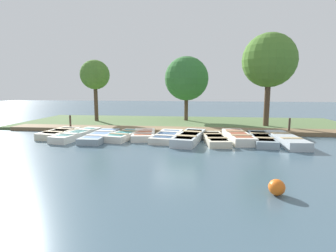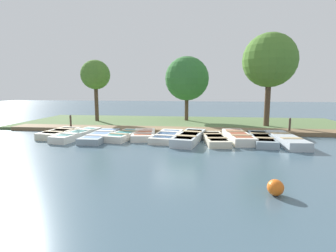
{
  "view_description": "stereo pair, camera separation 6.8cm",
  "coord_description": "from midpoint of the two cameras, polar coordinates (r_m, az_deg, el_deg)",
  "views": [
    {
      "loc": [
        14.71,
        1.32,
        2.75
      ],
      "look_at": [
        0.43,
        -0.37,
        0.65
      ],
      "focal_mm": 28.0,
      "sensor_mm": 36.0,
      "label": 1
    },
    {
      "loc": [
        14.7,
        1.39,
        2.75
      ],
      "look_at": [
        0.43,
        -0.37,
        0.65
      ],
      "focal_mm": 28.0,
      "sensor_mm": 36.0,
      "label": 2
    }
  ],
  "objects": [
    {
      "name": "ground_plane",
      "position": [
        15.02,
        1.45,
        -2.24
      ],
      "size": [
        80.0,
        80.0,
        0.0
      ],
      "primitive_type": "plane",
      "color": "#425B6B"
    },
    {
      "name": "shore_bank",
      "position": [
        19.93,
        2.78,
        0.61
      ],
      "size": [
        8.0,
        24.0,
        0.17
      ],
      "color": "#567042",
      "rests_on": "ground_plane"
    },
    {
      "name": "dock_walkway",
      "position": [
        16.49,
        1.93,
        -0.89
      ],
      "size": [
        1.48,
        21.71,
        0.23
      ],
      "color": "brown",
      "rests_on": "ground_plane"
    },
    {
      "name": "rowboat_0",
      "position": [
        16.14,
        -22.66,
        -1.46
      ],
      "size": [
        2.77,
        1.4,
        0.39
      ],
      "rotation": [
        0.0,
        0.0,
        -0.08
      ],
      "color": "beige",
      "rests_on": "ground_plane"
    },
    {
      "name": "rowboat_1",
      "position": [
        15.32,
        -19.24,
        -1.78
      ],
      "size": [
        3.69,
        1.51,
        0.39
      ],
      "rotation": [
        0.0,
        0.0,
        -0.16
      ],
      "color": "silver",
      "rests_on": "ground_plane"
    },
    {
      "name": "rowboat_2",
      "position": [
        14.69,
        -14.6,
        -2.09
      ],
      "size": [
        3.56,
        1.12,
        0.34
      ],
      "rotation": [
        0.0,
        0.0,
        0.0
      ],
      "color": "#8C9EA8",
      "rests_on": "ground_plane"
    },
    {
      "name": "rowboat_3",
      "position": [
        14.5,
        -9.75,
        -2.01
      ],
      "size": [
        2.88,
        1.66,
        0.37
      ],
      "rotation": [
        0.0,
        0.0,
        -0.21
      ],
      "color": "silver",
      "rests_on": "ground_plane"
    },
    {
      "name": "rowboat_4",
      "position": [
        14.55,
        -5.44,
        -1.89
      ],
      "size": [
        2.81,
        1.54,
        0.37
      ],
      "rotation": [
        0.0,
        0.0,
        0.15
      ],
      "color": "silver",
      "rests_on": "ground_plane"
    },
    {
      "name": "rowboat_5",
      "position": [
        14.1,
        -0.32,
        -2.23
      ],
      "size": [
        3.28,
        1.54,
        0.35
      ],
      "rotation": [
        0.0,
        0.0,
        -0.11
      ],
      "color": "beige",
      "rests_on": "ground_plane"
    },
    {
      "name": "rowboat_6",
      "position": [
        13.53,
        4.55,
        -2.5
      ],
      "size": [
        3.69,
        1.71,
        0.44
      ],
      "rotation": [
        0.0,
        0.0,
        -0.19
      ],
      "color": "#B2BCC1",
      "rests_on": "ground_plane"
    },
    {
      "name": "rowboat_7",
      "position": [
        13.62,
        10.03,
        -2.75
      ],
      "size": [
        3.21,
        1.41,
        0.35
      ],
      "rotation": [
        0.0,
        0.0,
        0.12
      ],
      "color": "beige",
      "rests_on": "ground_plane"
    },
    {
      "name": "rowboat_8",
      "position": [
        14.15,
        14.89,
        -2.3
      ],
      "size": [
        3.25,
        1.43,
        0.43
      ],
      "rotation": [
        0.0,
        0.0,
        0.11
      ],
      "color": "silver",
      "rests_on": "ground_plane"
    },
    {
      "name": "rowboat_9",
      "position": [
        14.2,
        19.56,
        -2.61
      ],
      "size": [
        3.49,
        1.18,
        0.36
      ],
      "rotation": [
        0.0,
        0.0,
        -0.06
      ],
      "color": "#8C9EA8",
      "rests_on": "ground_plane"
    },
    {
      "name": "rowboat_10",
      "position": [
        14.26,
        24.07,
        -2.68
      ],
      "size": [
        3.64,
        1.28,
        0.43
      ],
      "rotation": [
        0.0,
        0.0,
        0.07
      ],
      "color": "#B2BCC1",
      "rests_on": "ground_plane"
    },
    {
      "name": "mooring_post_near",
      "position": [
        18.31,
        -20.59,
        0.72
      ],
      "size": [
        0.12,
        0.12,
        1.0
      ],
      "color": "#47382D",
      "rests_on": "ground_plane"
    },
    {
      "name": "mooring_post_far",
      "position": [
        17.13,
        24.8,
        -0.0
      ],
      "size": [
        0.12,
        0.12,
        1.0
      ],
      "color": "#47382D",
      "rests_on": "ground_plane"
    },
    {
      "name": "buoy",
      "position": [
        7.46,
        22.34,
        -12.24
      ],
      "size": [
        0.42,
        0.42,
        0.42
      ],
      "color": "orange",
      "rests_on": "ground_plane"
    },
    {
      "name": "park_tree_far_left",
      "position": [
        21.39,
        -15.71,
        10.58
      ],
      "size": [
        2.26,
        2.26,
        4.89
      ],
      "color": "#4C3828",
      "rests_on": "ground_plane"
    },
    {
      "name": "park_tree_left",
      "position": [
        20.95,
        3.95,
        10.23
      ],
      "size": [
        3.44,
        3.44,
        5.19
      ],
      "color": "#4C3828",
      "rests_on": "ground_plane"
    },
    {
      "name": "park_tree_center",
      "position": [
        19.14,
        21.07,
        13.13
      ],
      "size": [
        3.57,
        3.57,
        6.35
      ],
      "color": "#4C3828",
      "rests_on": "ground_plane"
    }
  ]
}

